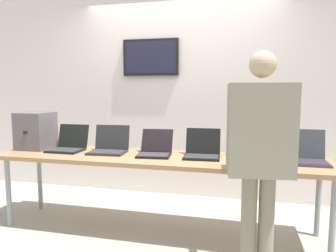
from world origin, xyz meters
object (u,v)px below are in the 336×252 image
object	(u,v)px
laptop_station_4	(254,154)
coffee_mug	(262,163)
workbench	(158,161)
laptop_station_5	(306,155)
laptop_station_0	(69,145)
laptop_station_1	(109,146)
equipment_box	(36,131)
person	(260,146)
laptop_station_2	(155,149)
laptop_station_3	(202,151)

from	to	relation	value
laptop_station_4	coffee_mug	xyz separation A→B (m)	(0.05, -0.29, -0.01)
workbench	laptop_station_5	distance (m)	1.34
laptop_station_0	laptop_station_1	xyz separation A→B (m)	(0.46, 0.00, 0.00)
laptop_station_0	laptop_station_5	bearing A→B (deg)	0.09
laptop_station_5	coffee_mug	size ratio (longest dim) A/B	4.22
workbench	laptop_station_0	bearing A→B (deg)	176.26
laptop_station_4	laptop_station_0	bearing A→B (deg)	179.31
laptop_station_4	laptop_station_5	size ratio (longest dim) A/B	1.00
laptop_station_5	equipment_box	bearing A→B (deg)	179.82
laptop_station_0	person	bearing A→B (deg)	-19.83
laptop_station_0	laptop_station_2	world-z (taller)	laptop_station_0
laptop_station_3	workbench	bearing A→B (deg)	-169.97
coffee_mug	laptop_station_2	bearing A→B (deg)	162.90
equipment_box	laptop_station_3	distance (m)	1.82
laptop_station_2	coffee_mug	xyz separation A→B (m)	(0.99, -0.30, -0.01)
workbench	coffee_mug	world-z (taller)	coffee_mug
laptop_station_3	coffee_mug	size ratio (longest dim) A/B	4.28
laptop_station_2	laptop_station_0	bearing A→B (deg)	179.35
laptop_station_0	coffee_mug	distance (m)	1.97
laptop_station_4	person	world-z (taller)	person
equipment_box	laptop_station_3	world-z (taller)	equipment_box
laptop_station_0	laptop_station_4	size ratio (longest dim) A/B	0.97
equipment_box	laptop_station_1	distance (m)	0.87
workbench	equipment_box	xyz separation A→B (m)	(-1.39, 0.08, 0.25)
laptop_station_4	equipment_box	bearing A→B (deg)	179.13
laptop_station_2	person	xyz separation A→B (m)	(0.95, -0.68, 0.19)
laptop_station_0	laptop_station_3	distance (m)	1.42
laptop_station_1	person	world-z (taller)	person
equipment_box	laptop_station_5	xyz separation A→B (m)	(2.73, -0.01, -0.13)
laptop_station_3	person	distance (m)	0.87
laptop_station_0	laptop_station_1	size ratio (longest dim) A/B	0.90
person	laptop_station_0	bearing A→B (deg)	160.17
equipment_box	laptop_station_4	size ratio (longest dim) A/B	1.12
workbench	equipment_box	distance (m)	1.41
workbench	laptop_station_5	bearing A→B (deg)	2.95
laptop_station_3	laptop_station_4	bearing A→B (deg)	-3.82
coffee_mug	laptop_station_5	bearing A→B (deg)	39.22
laptop_station_4	coffee_mug	size ratio (longest dim) A/B	4.23
laptop_station_1	laptop_station_2	xyz separation A→B (m)	(0.49, -0.01, -0.01)
laptop_station_5	person	xyz separation A→B (m)	(-0.43, -0.69, 0.18)
laptop_station_0	laptop_station_4	bearing A→B (deg)	-0.69
laptop_station_2	laptop_station_4	size ratio (longest dim) A/B	1.14
equipment_box	laptop_station_1	xyz separation A→B (m)	(0.86, -0.01, -0.14)
laptop_station_4	coffee_mug	bearing A→B (deg)	-79.76
laptop_station_3	coffee_mug	xyz separation A→B (m)	(0.53, -0.32, -0.02)
laptop_station_2	coffee_mug	size ratio (longest dim) A/B	4.83
laptop_station_3	person	world-z (taller)	person
laptop_station_2	person	distance (m)	1.18
workbench	person	distance (m)	1.14
laptop_station_1	coffee_mug	bearing A→B (deg)	-12.06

